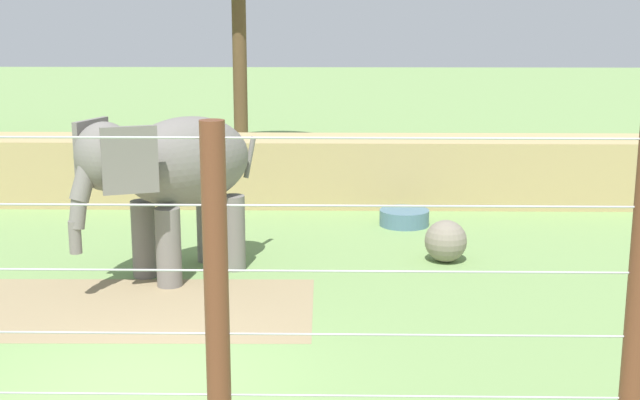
{
  "coord_description": "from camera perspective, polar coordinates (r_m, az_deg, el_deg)",
  "views": [
    {
      "loc": [
        2.61,
        -10.38,
        4.77
      ],
      "look_at": [
        2.32,
        4.75,
        1.4
      ],
      "focal_mm": 48.98,
      "sensor_mm": 36.0,
      "label": 1
    }
  ],
  "objects": [
    {
      "name": "dirt_patch",
      "position": [
        14.53,
        -12.4,
        -6.91
      ],
      "size": [
        6.01,
        3.12,
        0.01
      ],
      "primitive_type": "cube",
      "rotation": [
        0.0,
        0.0,
        0.01
      ],
      "color": "#937F5B",
      "rests_on": "ground"
    },
    {
      "name": "embankment_wall",
      "position": [
        21.67,
        -5.83,
        1.96
      ],
      "size": [
        36.0,
        1.8,
        1.62
      ],
      "primitive_type": "cube",
      "color": "tan",
      "rests_on": "ground"
    },
    {
      "name": "ground_plane",
      "position": [
        11.71,
        -12.12,
        -11.77
      ],
      "size": [
        120.0,
        120.0,
        0.0
      ],
      "primitive_type": "plane",
      "color": "#759956"
    },
    {
      "name": "enrichment_ball",
      "position": [
        16.77,
        8.21,
        -2.67
      ],
      "size": [
        0.81,
        0.81,
        0.81
      ],
      "primitive_type": "sphere",
      "color": "gray",
      "rests_on": "ground"
    },
    {
      "name": "elephant",
      "position": [
        15.57,
        -9.59,
        1.9
      ],
      "size": [
        3.29,
        3.29,
        2.93
      ],
      "color": "slate",
      "rests_on": "ground"
    },
    {
      "name": "cable_fence",
      "position": [
        8.36,
        -17.49,
        -7.99
      ],
      "size": [
        11.6,
        0.22,
        3.82
      ],
      "color": "brown",
      "rests_on": "ground"
    },
    {
      "name": "water_tub",
      "position": [
        19.48,
        5.53,
        -1.13
      ],
      "size": [
        1.1,
        1.1,
        0.35
      ],
      "color": "slate",
      "rests_on": "ground"
    }
  ]
}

